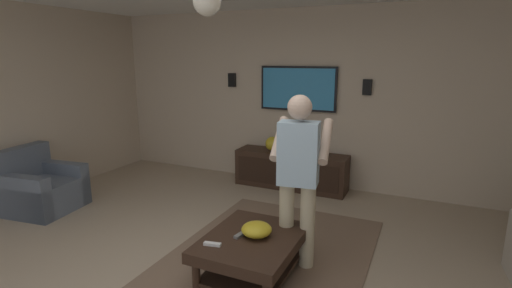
% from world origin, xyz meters
% --- Properties ---
extents(ground_plane, '(8.19, 8.19, 0.00)m').
position_xyz_m(ground_plane, '(0.00, 0.00, 0.00)').
color(ground_plane, tan).
extents(wall_back_tv, '(0.10, 7.03, 2.67)m').
position_xyz_m(wall_back_tv, '(3.07, 0.00, 1.33)').
color(wall_back_tv, '#C6B299').
rests_on(wall_back_tv, ground).
extents(area_rug, '(2.99, 1.90, 0.01)m').
position_xyz_m(area_rug, '(0.47, -0.28, 0.01)').
color(area_rug, '#7A604C').
rests_on(area_rug, ground).
extents(armchair, '(0.90, 0.91, 0.82)m').
position_xyz_m(armchair, '(0.56, 2.91, 0.28)').
color(armchair, slate).
rests_on(armchair, ground).
extents(coffee_table, '(1.00, 0.80, 0.40)m').
position_xyz_m(coffee_table, '(0.27, -0.28, 0.30)').
color(coffee_table, '#332116').
rests_on(coffee_table, ground).
extents(media_console, '(0.45, 1.70, 0.55)m').
position_xyz_m(media_console, '(2.74, 0.23, 0.28)').
color(media_console, '#332116').
rests_on(media_console, ground).
extents(tv, '(0.05, 1.18, 0.67)m').
position_xyz_m(tv, '(2.98, 0.23, 1.49)').
color(tv, black).
extents(person_standing, '(0.59, 0.59, 1.64)m').
position_xyz_m(person_standing, '(0.66, -0.57, 0.93)').
color(person_standing, '#C6B793').
rests_on(person_standing, ground).
extents(bowl, '(0.27, 0.27, 0.12)m').
position_xyz_m(bowl, '(0.30, -0.31, 0.46)').
color(bowl, gold).
rests_on(bowl, coffee_table).
extents(remote_white, '(0.07, 0.16, 0.02)m').
position_xyz_m(remote_white, '(-0.01, -0.04, 0.41)').
color(remote_white, white).
rests_on(remote_white, coffee_table).
extents(remote_black, '(0.16, 0.07, 0.02)m').
position_xyz_m(remote_black, '(0.44, -0.19, 0.41)').
color(remote_black, black).
rests_on(remote_black, coffee_table).
extents(remote_grey, '(0.16, 0.07, 0.02)m').
position_xyz_m(remote_grey, '(0.24, -0.17, 0.41)').
color(remote_grey, slate).
rests_on(remote_grey, coffee_table).
extents(vase_round, '(0.22, 0.22, 0.22)m').
position_xyz_m(vase_round, '(2.73, 0.54, 0.66)').
color(vase_round, gold).
rests_on(vase_round, media_console).
extents(wall_speaker_left, '(0.06, 0.12, 0.22)m').
position_xyz_m(wall_speaker_left, '(2.99, -0.78, 1.54)').
color(wall_speaker_left, black).
extents(wall_speaker_right, '(0.06, 0.12, 0.22)m').
position_xyz_m(wall_speaker_right, '(2.99, 1.36, 1.59)').
color(wall_speaker_right, black).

